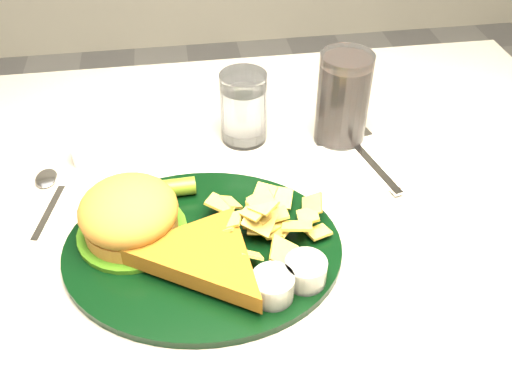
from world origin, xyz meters
TOP-DOWN VIEW (x-y plane):
  - table at (0.00, 0.00)m, footprint 1.20×0.80m
  - dinner_plate at (-0.04, -0.11)m, footprint 0.39×0.34m
  - water_glass at (0.04, 0.13)m, footprint 0.08×0.08m
  - cola_glass at (0.19, 0.11)m, footprint 0.10×0.10m
  - fork_napkin at (0.22, 0.03)m, footprint 0.18×0.21m
  - spoon at (-0.25, -0.00)m, footprint 0.07×0.16m
  - ramekin at (-0.20, 0.11)m, footprint 0.06×0.06m

SIDE VIEW (x-z plane):
  - table at x=0.00m, z-range 0.00..0.75m
  - spoon at x=-0.25m, z-range 0.75..0.76m
  - fork_napkin at x=0.22m, z-range 0.75..0.76m
  - ramekin at x=-0.20m, z-range 0.75..0.78m
  - dinner_plate at x=-0.04m, z-range 0.75..0.83m
  - water_glass at x=0.04m, z-range 0.75..0.86m
  - cola_glass at x=0.19m, z-range 0.75..0.90m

